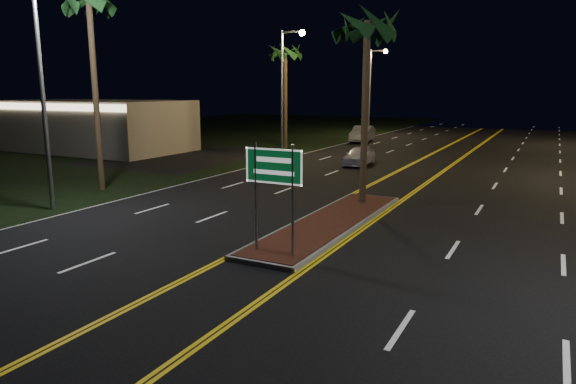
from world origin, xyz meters
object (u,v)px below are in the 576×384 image
Objects in this scene: car_far at (362,133)px; palm_left_far at (286,53)px; car_near at (359,154)px; highway_sign at (274,177)px; streetlight_left_near at (47,67)px; streetlight_left_mid at (287,78)px; commercial_building at (94,125)px; median_island at (330,222)px; streetlight_left_far at (373,82)px; palm_left_near at (89,4)px; palm_median at (367,26)px.

palm_left_far is at bearing -121.44° from car_far.
car_far reaches higher than car_near.
highway_sign is 0.36× the size of streetlight_left_near.
commercial_building is at bearing -165.39° from streetlight_left_mid.
median_island is 4.80m from highway_sign.
streetlight_left_near reaches higher than car_far.
commercial_building is 16.31m from streetlight_left_mid.
highway_sign is at bearing -75.56° from streetlight_left_far.
streetlight_left_mid is 13.25m from car_far.
palm_left_near is (-1.89, -16.00, 3.02)m from streetlight_left_mid.
palm_left_far is 1.66× the size of car_far.
palm_median is (10.61, -13.50, 1.62)m from streetlight_left_mid.
palm_left_far is at bearing 121.36° from median_island.
streetlight_left_near is 40.00m from streetlight_left_far.
palm_left_far is at bearing 141.46° from car_near.
median_island is 20.80m from streetlight_left_mid.
highway_sign is 0.33× the size of palm_left_near.
palm_left_near is (13.50, -11.99, 6.68)m from commercial_building.
streetlight_left_far is 23.62m from car_near.
streetlight_left_near is 1.00× the size of streetlight_left_mid.
palm_left_near is at bearing -41.61° from commercial_building.
streetlight_left_mid is (0.00, 20.00, 0.00)m from streetlight_left_near.
palm_left_near is at bearing 175.43° from median_island.
median_island is 38.89m from streetlight_left_far.
median_island is at bearing -90.00° from palm_median.
streetlight_left_mid is at bearing 128.17° from palm_median.
commercial_building reaches higher than highway_sign.
palm_left_near is (-12.50, 5.20, 6.28)m from highway_sign.
commercial_building is 19.25m from palm_left_near.
streetlight_left_near is at bearing 173.53° from highway_sign.
palm_left_near reaches higher than highway_sign.
commercial_building reaches higher than car_near.
streetlight_left_mid is 5.01m from palm_left_far.
streetlight_left_far is (-10.61, 41.20, 3.25)m from highway_sign.
car_near is at bearing -18.77° from streetlight_left_mid.
palm_left_near reaches higher than median_island.
highway_sign is at bearing -63.41° from streetlight_left_mid.
palm_left_far is at bearing 116.92° from highway_sign.
highway_sign is 19.54m from car_near.
streetlight_left_near reaches higher than palm_median.
streetlight_left_near and streetlight_left_far have the same top height.
streetlight_left_far is at bearing 90.00° from streetlight_left_near.
streetlight_left_mid is 0.92× the size of palm_left_near.
commercial_building is 28.75m from streetlight_left_far.
streetlight_left_mid reaches higher than car_near.
streetlight_left_far reaches higher than palm_median.
highway_sign is 34.68m from car_far.
streetlight_left_far is at bearing 107.58° from palm_median.
streetlight_left_far is at bearing 82.22° from palm_left_far.
commercial_building is 1.70× the size of palm_left_far.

